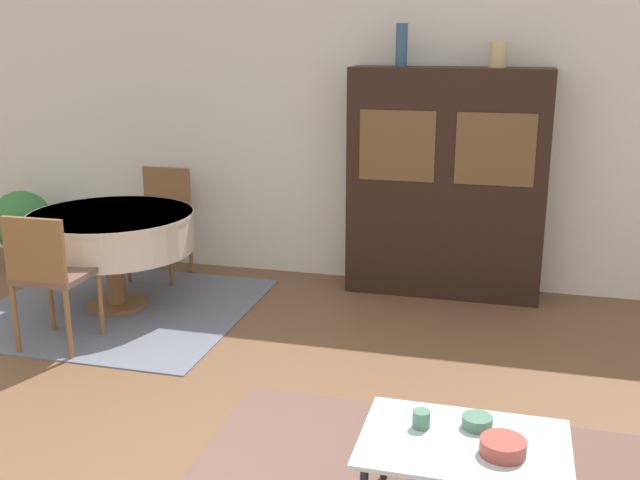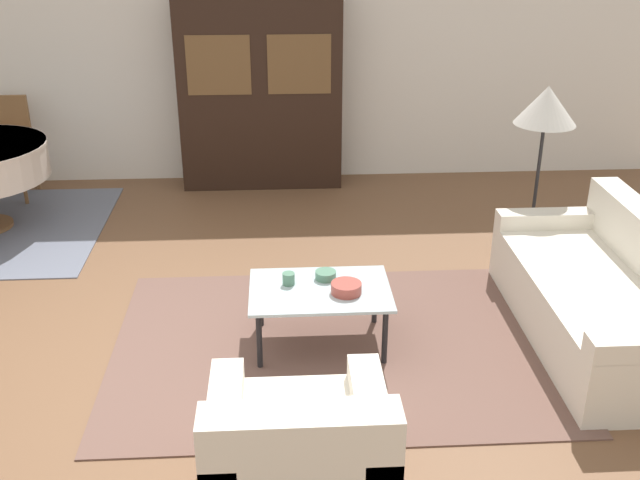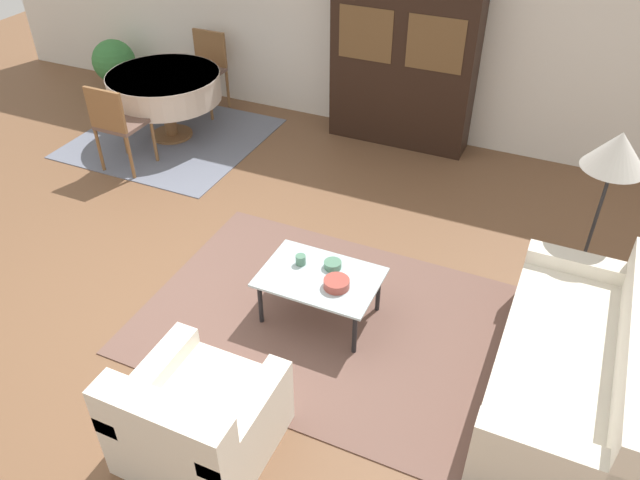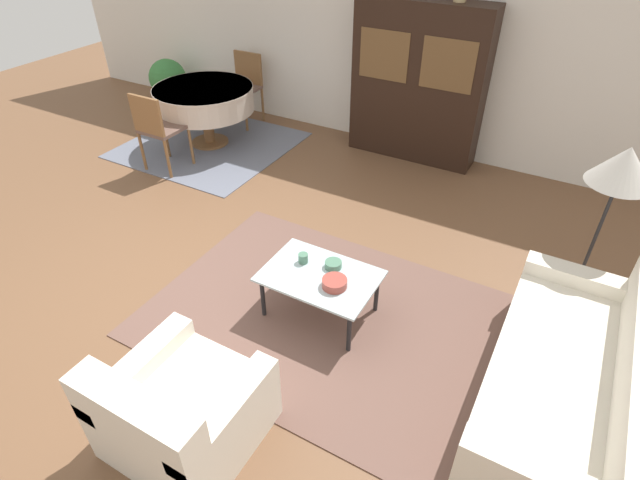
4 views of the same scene
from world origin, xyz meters
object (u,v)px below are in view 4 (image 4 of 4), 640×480
display_cabinet (418,83)px  potted_plant (168,80)px  bowl (335,283)px  dining_chair_far (244,83)px  couch (571,384)px  dining_chair_near (157,127)px  dining_table (204,99)px  coffee_table (320,279)px  armchair (181,413)px  bowl_small (333,264)px  cup (303,258)px  floor_lamp (622,171)px

display_cabinet → potted_plant: size_ratio=2.61×
bowl → potted_plant: potted_plant is taller
dining_chair_far → potted_plant: bearing=3.3°
couch → dining_chair_far: dining_chair_far is taller
dining_chair_near → bowl: (3.02, -1.28, -0.12)m
dining_chair_far → potted_plant: (-1.38, -0.08, -0.16)m
couch → dining_table: size_ratio=1.51×
coffee_table → bowl: bearing=-21.0°
coffee_table → potted_plant: bearing=146.2°
armchair → bowl: armchair is taller
dining_chair_near → potted_plant: 2.13m
dining_chair_near → bowl: 3.28m
bowl_small → dining_chair_far: bearing=136.2°
armchair → dining_table: dining_table is taller
dining_chair_near → cup: size_ratio=11.95×
coffee_table → cup: 0.22m
couch → floor_lamp: 1.60m
couch → armchair: 2.49m
couch → cup: size_ratio=24.04×
dining_table → bowl: (3.02, -2.13, -0.17)m
armchair → dining_table: bearing=127.5°
dining_table → floor_lamp: (4.65, -0.77, 0.58)m
dining_chair_near → coffee_table: bearing=-23.1°
armchair → cup: 1.50m
couch → bowl_small: couch is taller
dining_chair_far → dining_chair_near: bearing=90.0°
dining_chair_far → bowl_small: 4.02m
coffee_table → bowl_small: size_ratio=6.63×
dining_chair_far → bowl: 4.24m
dining_chair_near → potted_plant: dining_chair_near is taller
bowl_small → floor_lamp: bearing=33.6°
armchair → floor_lamp: bearing=53.9°
dining_chair_near → bowl_small: 3.10m
dining_table → cup: bearing=-36.8°
display_cabinet → dining_chair_near: (-2.45, -1.86, -0.36)m
display_cabinet → dining_table: size_ratio=1.46×
dining_chair_far → bowl_small: dining_chair_far is taller
coffee_table → dining_chair_near: 3.11m
floor_lamp → potted_plant: floor_lamp is taller
dining_table → dining_chair_far: 0.85m
armchair → bowl: (0.34, 1.36, 0.16)m
armchair → potted_plant: bearing=133.7°
bowl → dining_chair_far: bearing=135.4°
display_cabinet → dining_chair_far: (-2.45, -0.17, -0.36)m
display_cabinet → bowl_small: display_cabinet is taller
potted_plant → dining_chair_near: bearing=-49.4°
couch → armchair: couch is taller
floor_lamp → cup: 2.46m
armchair → dining_chair_near: 3.77m
dining_table → bowl: dining_table is taller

